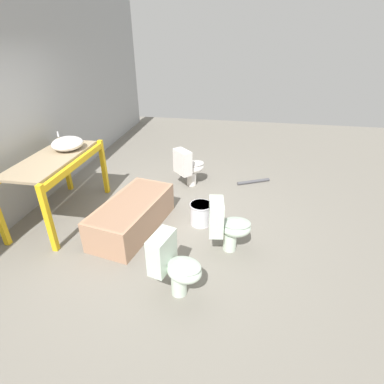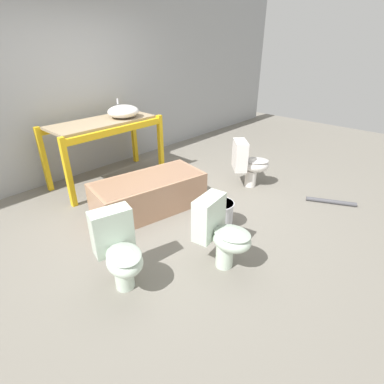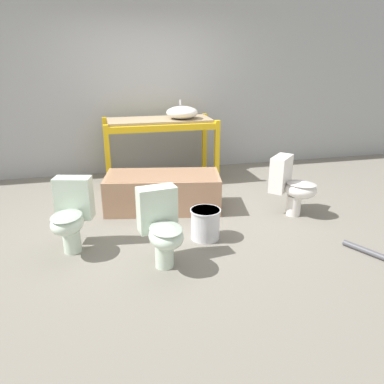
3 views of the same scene
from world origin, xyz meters
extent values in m
plane|color=slate|center=(0.00, 0.00, 0.00)|extent=(12.00, 12.00, 0.00)
cube|color=yellow|center=(-0.71, 0.97, 0.48)|extent=(0.07, 0.07, 0.95)
cube|color=yellow|center=(0.89, 0.97, 0.48)|extent=(0.07, 0.07, 0.95)
cube|color=yellow|center=(0.89, 1.68, 0.48)|extent=(0.07, 0.07, 0.95)
cube|color=yellow|center=(0.09, 0.97, 0.87)|extent=(1.60, 0.06, 0.09)
cube|color=yellow|center=(0.09, 1.68, 0.87)|extent=(1.60, 0.06, 0.09)
cube|color=#998466|center=(0.09, 1.33, 0.94)|extent=(1.53, 0.64, 0.04)
ellipsoid|color=white|center=(0.43, 1.25, 1.05)|extent=(0.47, 0.45, 0.19)
cylinder|color=silver|center=(0.43, 1.37, 1.18)|extent=(0.02, 0.02, 0.08)
cube|color=tan|center=(-0.07, 0.14, 0.22)|extent=(1.51, 0.90, 0.45)
cube|color=#977056|center=(-0.07, 0.14, 0.36)|extent=(1.42, 0.81, 0.18)
cylinder|color=silver|center=(-1.14, -0.76, 0.12)|extent=(0.17, 0.17, 0.25)
ellipsoid|color=silver|center=(-1.15, -0.83, 0.34)|extent=(0.39, 0.44, 0.21)
ellipsoid|color=#A3B3A3|center=(-1.15, -0.83, 0.41)|extent=(0.37, 0.42, 0.03)
cube|color=silver|center=(-1.09, -0.58, 0.50)|extent=(0.39, 0.26, 0.43)
cylinder|color=white|center=(1.44, -0.44, 0.12)|extent=(0.17, 0.17, 0.25)
ellipsoid|color=white|center=(1.49, -0.49, 0.34)|extent=(0.48, 0.48, 0.21)
ellipsoid|color=beige|center=(1.49, -0.49, 0.41)|extent=(0.46, 0.46, 0.03)
cube|color=white|center=(1.30, -0.31, 0.50)|extent=(0.38, 0.37, 0.43)
cylinder|color=silver|center=(-0.30, -1.25, 0.12)|extent=(0.17, 0.17, 0.25)
ellipsoid|color=silver|center=(-0.29, -1.32, 0.34)|extent=(0.35, 0.42, 0.21)
ellipsoid|color=#A3B3A3|center=(-0.29, -1.32, 0.41)|extent=(0.34, 0.40, 0.03)
cube|color=silver|center=(-0.32, -1.06, 0.50)|extent=(0.38, 0.22, 0.43)
cylinder|color=silver|center=(0.22, -0.80, 0.16)|extent=(0.30, 0.30, 0.33)
cylinder|color=silver|center=(0.22, -0.80, 0.32)|extent=(0.32, 0.32, 0.02)
cylinder|color=#4C4C51|center=(1.71, -1.57, 0.03)|extent=(0.33, 0.60, 0.06)
camera|label=1|loc=(-3.43, -1.31, 2.54)|focal=28.00mm
camera|label=2|loc=(-2.23, -2.60, 2.02)|focal=28.00mm
camera|label=3|loc=(-0.77, -4.25, 1.83)|focal=35.00mm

